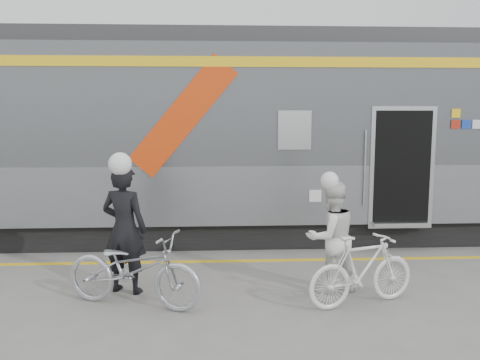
{
  "coord_description": "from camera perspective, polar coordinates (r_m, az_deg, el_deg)",
  "views": [
    {
      "loc": [
        0.05,
        -6.39,
        2.59
      ],
      "look_at": [
        0.46,
        1.6,
        1.5
      ],
      "focal_mm": 38.0,
      "sensor_mm": 36.0,
      "label": 1
    }
  ],
  "objects": [
    {
      "name": "safety_strip",
      "position": [
        8.92,
        -3.19,
        -9.1
      ],
      "size": [
        24.0,
        0.12,
        0.01
      ],
      "primitive_type": "cube",
      "color": "yellow",
      "rests_on": "ground"
    },
    {
      "name": "bicycle_right",
      "position": [
        7.06,
        13.55,
        -9.81
      ],
      "size": [
        1.67,
        0.95,
        0.97
      ],
      "primitive_type": "imported",
      "rotation": [
        0.0,
        0.0,
        1.9
      ],
      "color": "white",
      "rests_on": "ground"
    },
    {
      "name": "helmet_man",
      "position": [
        7.26,
        -13.11,
        2.97
      ],
      "size": [
        0.32,
        0.32,
        0.32
      ],
      "primitive_type": "sphere",
      "color": "white",
      "rests_on": "man"
    },
    {
      "name": "ground",
      "position": [
        6.9,
        -3.25,
        -14.31
      ],
      "size": [
        90.0,
        90.0,
        0.0
      ],
      "primitive_type": "plane",
      "color": "slate",
      "rests_on": "ground"
    },
    {
      "name": "bicycle_left",
      "position": [
        6.98,
        -11.88,
        -9.76
      ],
      "size": [
        2.05,
        1.29,
        1.02
      ],
      "primitive_type": "imported",
      "rotation": [
        0.0,
        0.0,
        1.23
      ],
      "color": "#B3B5BB",
      "rests_on": "ground"
    },
    {
      "name": "man",
      "position": [
        7.43,
        -12.85,
        -5.4
      ],
      "size": [
        0.78,
        0.64,
        1.85
      ],
      "primitive_type": "imported",
      "rotation": [
        0.0,
        0.0,
        2.8
      ],
      "color": "black",
      "rests_on": "ground"
    },
    {
      "name": "helmet_woman",
      "position": [
        7.25,
        10.36,
        0.79
      ],
      "size": [
        0.26,
        0.26,
        0.26
      ],
      "primitive_type": "sphere",
      "color": "white",
      "rests_on": "woman"
    },
    {
      "name": "woman",
      "position": [
        7.41,
        10.18,
        -6.34
      ],
      "size": [
        0.93,
        0.82,
        1.6
      ],
      "primitive_type": "imported",
      "rotation": [
        0.0,
        0.0,
        3.47
      ],
      "color": "white",
      "rests_on": "ground"
    },
    {
      "name": "train",
      "position": [
        10.67,
        3.83,
        4.86
      ],
      "size": [
        24.0,
        3.17,
        4.1
      ],
      "color": "black",
      "rests_on": "ground"
    }
  ]
}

